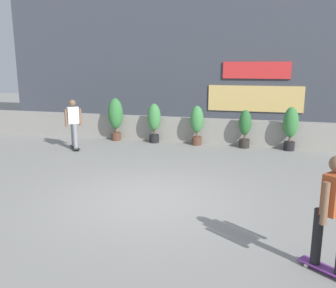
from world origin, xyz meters
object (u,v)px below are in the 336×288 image
(potted_plant_0, at_px, (115,116))
(potted_plant_4, at_px, (291,125))
(potted_plant_3, at_px, (245,127))
(skater_by_wall_right, at_px, (333,210))
(potted_plant_1, at_px, (154,120))
(potted_plant_2, at_px, (197,123))
(skater_far_left, at_px, (73,122))

(potted_plant_0, bearing_deg, potted_plant_4, 0.00)
(potted_plant_3, relative_size, skater_by_wall_right, 0.78)
(potted_plant_1, xyz_separation_m, potted_plant_2, (1.60, 0.00, -0.02))
(potted_plant_2, xyz_separation_m, potted_plant_4, (3.18, 0.00, 0.04))
(potted_plant_0, relative_size, potted_plant_2, 1.13)
(potted_plant_0, bearing_deg, potted_plant_3, 0.00)
(potted_plant_0, height_order, potted_plant_2, potted_plant_0)
(potted_plant_3, height_order, potted_plant_4, potted_plant_4)
(potted_plant_3, height_order, skater_by_wall_right, skater_by_wall_right)
(potted_plant_2, relative_size, potted_plant_3, 1.07)
(potted_plant_2, distance_m, potted_plant_3, 1.69)
(potted_plant_1, height_order, potted_plant_3, potted_plant_1)
(potted_plant_1, bearing_deg, potted_plant_0, 180.00)
(potted_plant_3, xyz_separation_m, skater_by_wall_right, (1.61, -7.61, 0.20))
(potted_plant_2, relative_size, skater_far_left, 0.84)
(potted_plant_2, bearing_deg, potted_plant_4, 0.00)
(potted_plant_4, xyz_separation_m, skater_far_left, (-7.07, -1.78, 0.09))
(potted_plant_1, height_order, potted_plant_4, potted_plant_4)
(potted_plant_3, bearing_deg, potted_plant_4, 0.00)
(skater_far_left, bearing_deg, potted_plant_3, 17.66)
(potted_plant_0, xyz_separation_m, potted_plant_4, (6.30, 0.00, -0.09))
(potted_plant_2, bearing_deg, potted_plant_1, 180.00)
(potted_plant_0, distance_m, skater_by_wall_right, 9.96)
(potted_plant_1, height_order, skater_far_left, skater_far_left)
(potted_plant_0, xyz_separation_m, potted_plant_2, (3.12, 0.00, -0.13))
(potted_plant_4, bearing_deg, potted_plant_3, 180.00)
(skater_far_left, bearing_deg, potted_plant_2, 24.56)
(potted_plant_4, bearing_deg, potted_plant_1, -180.00)
(potted_plant_0, bearing_deg, potted_plant_2, 0.00)
(potted_plant_1, bearing_deg, potted_plant_3, 0.00)
(potted_plant_2, xyz_separation_m, skater_by_wall_right, (3.30, -7.61, 0.13))
(potted_plant_0, distance_m, potted_plant_3, 4.82)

